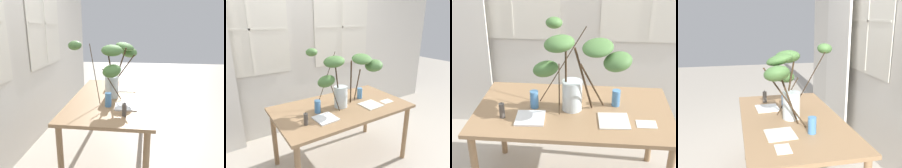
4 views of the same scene
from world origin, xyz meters
The scene contains 8 objects.
dining_table centered at (0.00, 0.00, 0.65)m, with size 1.50×0.85×0.74m.
vase_with_branches centered at (0.00, -0.03, 1.11)m, with size 0.75×0.75×0.63m.
drinking_glass_blue_left centered at (-0.30, 0.00, 0.80)m, with size 0.07×0.07×0.14m, color #4C84BC.
drinking_glass_blue_right centered at (0.33, 0.09, 0.80)m, with size 0.06×0.06×0.13m, color #4C84BC.
plate_square_left centered at (-0.30, -0.17, 0.74)m, with size 0.21×0.21×0.01m, color white.
plate_square_right centered at (0.30, -0.15, 0.74)m, with size 0.22×0.22×0.01m, color silver.
napkin_folded centered at (0.53, -0.18, 0.74)m, with size 0.14×0.10×0.00m, color silver.
pillar_candle centered at (-0.51, -0.17, 0.79)m, with size 0.04×0.04×0.13m.
Camera 3 is at (0.12, -2.16, 1.98)m, focal length 51.86 mm.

